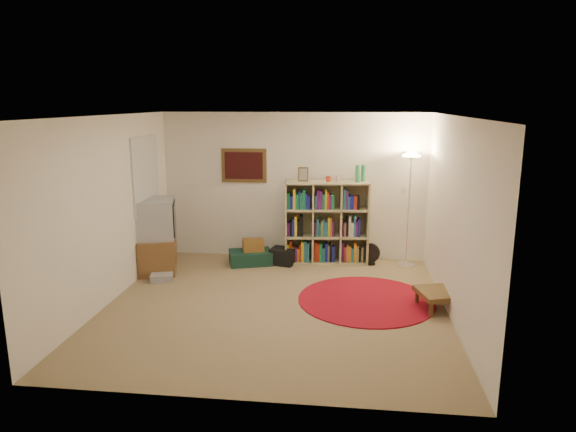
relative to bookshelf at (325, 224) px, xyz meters
name	(u,v)px	position (x,y,z in m)	size (l,w,h in m)	color
room	(271,213)	(-0.62, -1.93, 0.59)	(4.54, 4.54, 2.54)	#8D7652
bookshelf	(325,224)	(0.00, 0.00, 0.00)	(1.42, 0.53, 1.66)	tan
floor_lamp	(411,172)	(1.35, -0.07, 0.90)	(0.37, 0.37, 1.89)	white
floor_fan	(370,254)	(0.76, -0.05, -0.49)	(0.32, 0.20, 0.36)	black
tv_stand	(157,237)	(-2.64, -0.76, -0.10)	(0.76, 0.93, 1.17)	brown
dvd_box	(162,277)	(-2.43, -1.20, -0.62)	(0.38, 0.34, 0.11)	#ACACB0
suitcase	(251,257)	(-1.24, -0.24, -0.56)	(0.79, 0.64, 0.22)	#123328
wicker_basket	(253,245)	(-1.19, -0.21, -0.35)	(0.40, 0.34, 0.20)	brown
duffel_bag	(283,256)	(-0.69, -0.19, -0.53)	(0.46, 0.41, 0.27)	black
red_rug	(366,300)	(0.64, -1.66, -0.66)	(1.87, 1.87, 0.02)	maroon
side_table	(440,294)	(1.59, -1.84, -0.46)	(0.68, 0.68, 0.25)	#4D381B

